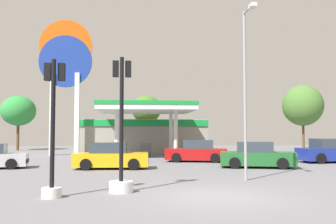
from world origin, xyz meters
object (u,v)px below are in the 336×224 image
Objects in this scene: car_3 at (332,152)px; traffic_signal_0 at (121,153)px; tree_1 at (146,109)px; traffic_signal_1 at (53,141)px; corner_streetlamp at (246,78)px; car_0 at (257,156)px; tree_2 at (303,105)px; car_2 at (197,152)px; station_pole_sign at (65,68)px; tree_0 at (18,111)px; car_4 at (111,157)px.

traffic_signal_0 is (-13.85, -11.55, 0.61)m from car_3.
tree_1 is (-12.12, 20.26, 4.07)m from car_3.
corner_streetlamp is (7.33, 3.39, 2.61)m from traffic_signal_1.
corner_streetlamp reaches higher than car_0.
car_0 is at bearing -120.71° from tree_2.
tree_2 is at bearing 47.49° from car_2.
tree_0 is at bearing 125.88° from station_pole_sign.
traffic_signal_1 reaches higher than car_4.
car_4 is at bearing 136.42° from corner_streetlamp.
car_4 is at bearing 82.45° from traffic_signal_1.
tree_2 reaches higher than car_3.
station_pole_sign is 1.89× the size of tree_1.
car_0 is at bearing 43.55° from traffic_signal_1.
car_3 is at bearing -35.86° from tree_0.
traffic_signal_0 is at bearing -93.11° from tree_1.
car_0 is 0.99× the size of car_2.
station_pole_sign is 23.11m from car_3.
tree_1 is at bearing 99.15° from car_2.
traffic_signal_1 is (-6.90, -13.82, 1.09)m from car_2.
tree_1 is (7.64, 10.63, -3.05)m from station_pole_sign.
car_4 is at bearing -96.42° from tree_1.
car_3 reaches higher than car_4.
car_2 is 0.98× the size of car_3.
corner_streetlamp reaches higher than tree_0.
car_0 is 25.68m from tree_2.
car_4 is 0.67× the size of tree_0.
car_0 is at bearing -152.89° from car_3.
tree_1 is at bearing 174.56° from tree_2.
traffic_signal_1 is 33.70m from tree_0.
traffic_signal_1 is 0.57× the size of tree_2.
tree_2 is at bearing 70.45° from car_3.
car_3 is 1.11× the size of car_4.
tree_2 is at bearing -1.55° from tree_0.
tree_2 reaches higher than car_2.
car_3 is 1.00× the size of traffic_signal_0.
traffic_signal_0 is 32.05m from tree_1.
car_4 is at bearing -167.74° from car_3.
car_4 is at bearing 96.22° from traffic_signal_0.
tree_2 is (12.90, 21.73, 4.59)m from car_0.
tree_1 is (3.86, 32.68, 3.03)m from traffic_signal_1.
traffic_signal_0 reaches higher than traffic_signal_1.
tree_2 reaches higher than tree_1.
car_2 is 7.32m from car_4.
corner_streetlamp is at bearing -118.96° from tree_2.
traffic_signal_1 is at bearing -97.55° from car_4.
tree_0 is (-20.48, 22.63, 3.82)m from car_0.
tree_2 is 1.05× the size of corner_streetlamp.
car_4 is (-8.42, 0.04, -0.01)m from car_0.
corner_streetlamp reaches higher than tree_1.
car_2 is 13.83m from traffic_signal_0.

